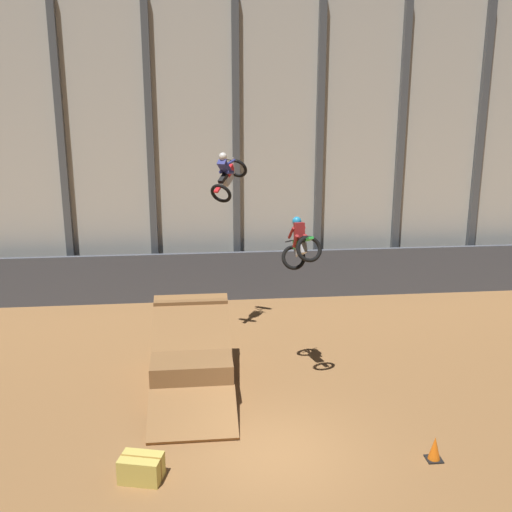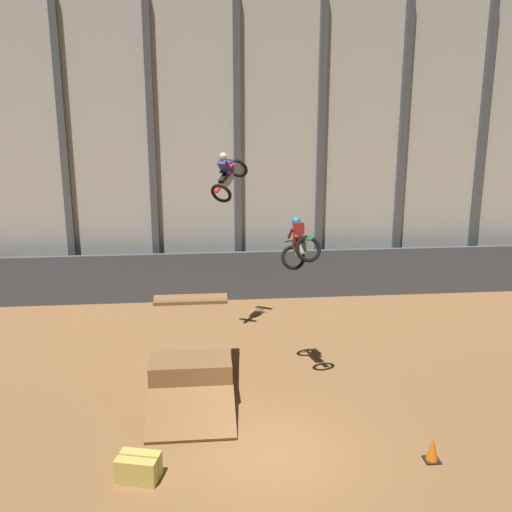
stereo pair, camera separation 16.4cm
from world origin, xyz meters
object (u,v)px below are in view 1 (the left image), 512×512
(rider_bike_right_air, at_px, (300,245))
(dirt_ramp, at_px, (192,357))
(rider_bike_left_air, at_px, (228,175))
(hay_bale_trackside, at_px, (141,468))
(traffic_cone_near_ramp, at_px, (435,449))

(rider_bike_right_air, bearing_deg, dirt_ramp, 171.56)
(dirt_ramp, bearing_deg, rider_bike_left_air, 70.36)
(rider_bike_right_air, distance_m, hay_bale_trackside, 7.28)
(dirt_ramp, distance_m, rider_bike_right_air, 4.50)
(hay_bale_trackside, bearing_deg, dirt_ramp, 76.31)
(traffic_cone_near_ramp, distance_m, hay_bale_trackside, 6.61)
(dirt_ramp, xyz_separation_m, rider_bike_right_air, (3.12, 0.04, 3.24))
(rider_bike_left_air, distance_m, traffic_cone_near_ramp, 10.58)
(rider_bike_left_air, relative_size, rider_bike_right_air, 1.02)
(dirt_ramp, height_order, rider_bike_right_air, rider_bike_right_air)
(traffic_cone_near_ramp, bearing_deg, rider_bike_left_air, 117.30)
(rider_bike_left_air, relative_size, traffic_cone_near_ramp, 3.13)
(dirt_ramp, height_order, hay_bale_trackside, dirt_ramp)
(dirt_ramp, relative_size, hay_bale_trackside, 4.78)
(rider_bike_right_air, xyz_separation_m, traffic_cone_near_ramp, (2.38, -4.55, -3.72))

